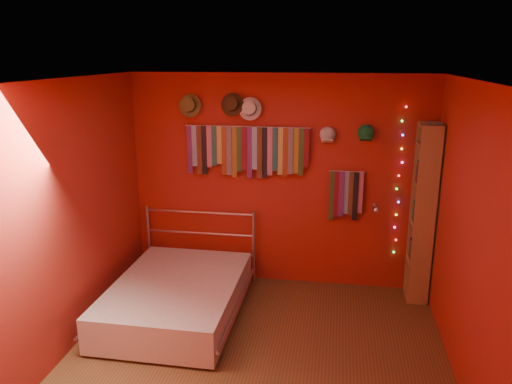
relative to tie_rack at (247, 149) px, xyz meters
The scene contains 16 objects.
ground 2.38m from the tie_rack, 77.59° to the right, with size 3.50×3.50×0.00m, color brown.
back_wall 0.54m from the tie_rack, ahead, with size 3.50×0.02×2.50m, color #AD221C.
right_wall 2.74m from the tie_rack, 38.46° to the right, with size 0.02×3.50×2.50m, color #AD221C.
left_wall 2.21m from the tie_rack, 129.30° to the right, with size 0.02×3.50×2.50m, color #AD221C.
ceiling 1.93m from the tie_rack, 77.59° to the right, with size 3.50×3.50×0.02m, color white.
tie_rack is the anchor object (origin of this frame).
small_tie_rack 1.24m from the tie_rack, ahead, with size 0.40×0.03×0.59m.
fedora_olive 0.83m from the tie_rack, behind, with size 0.27×0.14×0.26m.
fedora_brown 0.54m from the tie_rack, behind, with size 0.26×0.14×0.26m.
fedora_white 0.47m from the tie_rack, 34.77° to the right, with size 0.26×0.14×0.26m.
cap_white 0.94m from the tie_rack, ahead, with size 0.18×0.23×0.18m.
cap_green 1.35m from the tie_rack, ahead, with size 0.18×0.23×0.18m.
fairy_lights 1.76m from the tie_rack, ahead, with size 0.06×0.02×1.71m.
reading_lamp 1.61m from the tie_rack, ahead, with size 0.07×0.31×0.09m.
bookshelf 2.13m from the tie_rack, ahead, with size 0.25×0.34×2.00m.
bed 1.83m from the tie_rack, 120.51° to the right, with size 1.38×1.88×0.90m.
Camera 1 is at (0.65, -3.89, 2.71)m, focal length 35.00 mm.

